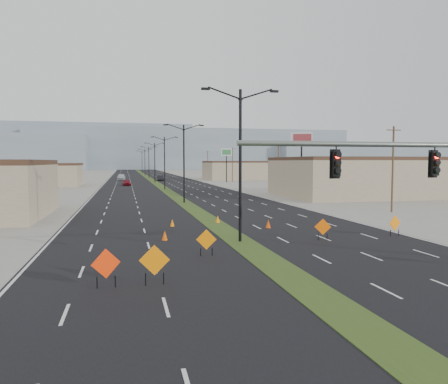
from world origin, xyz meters
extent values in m
plane|color=gray|center=(0.00, 0.00, 0.00)|extent=(600.00, 600.00, 0.00)
cube|color=black|center=(0.00, 100.00, 0.00)|extent=(25.00, 400.00, 0.02)
cube|color=#2A491A|center=(0.00, 100.00, 0.00)|extent=(2.00, 400.00, 0.04)
cube|color=tan|center=(-32.00, 85.00, 2.25)|extent=(30.00, 14.00, 4.50)
cube|color=tan|center=(34.00, 45.00, 2.75)|extent=(36.00, 18.00, 5.50)
cube|color=tan|center=(38.00, 110.00, 2.50)|extent=(44.00, 16.00, 5.00)
cube|color=gray|center=(40.00, 300.00, 14.00)|extent=(220.00, 50.00, 28.00)
cube|color=gray|center=(180.00, 290.00, 9.00)|extent=(160.00, 50.00, 18.00)
cube|color=gray|center=(-30.00, 320.00, 16.00)|extent=(140.00, 50.00, 32.00)
cylinder|color=slate|center=(5.20, 2.00, 6.10)|extent=(16.00, 0.24, 0.24)
cube|color=black|center=(1.70, 2.00, 5.22)|extent=(0.50, 0.28, 1.30)
sphere|color=#FF0C05|center=(1.70, 1.84, 5.57)|extent=(0.22, 0.22, 0.22)
cube|color=black|center=(6.70, 2.00, 5.22)|extent=(0.50, 0.28, 1.30)
sphere|color=#FF0C05|center=(6.70, 1.84, 5.57)|extent=(0.22, 0.22, 0.22)
cylinder|color=black|center=(0.00, 12.00, 5.00)|extent=(0.20, 0.20, 10.00)
cube|color=black|center=(-2.30, 12.00, 9.95)|extent=(0.55, 0.24, 0.14)
cube|color=black|center=(2.30, 12.00, 9.95)|extent=(0.55, 0.24, 0.14)
cylinder|color=black|center=(0.00, 40.00, 5.00)|extent=(0.20, 0.20, 10.00)
cube|color=black|center=(-2.30, 40.00, 9.95)|extent=(0.55, 0.24, 0.14)
cube|color=black|center=(2.30, 40.00, 9.95)|extent=(0.55, 0.24, 0.14)
cylinder|color=black|center=(0.00, 68.00, 5.00)|extent=(0.20, 0.20, 10.00)
cube|color=black|center=(-2.30, 68.00, 9.95)|extent=(0.55, 0.24, 0.14)
cube|color=black|center=(2.30, 68.00, 9.95)|extent=(0.55, 0.24, 0.14)
cylinder|color=black|center=(0.00, 96.00, 5.00)|extent=(0.20, 0.20, 10.00)
cube|color=black|center=(-2.30, 96.00, 9.95)|extent=(0.55, 0.24, 0.14)
cube|color=black|center=(2.30, 96.00, 9.95)|extent=(0.55, 0.24, 0.14)
cylinder|color=black|center=(0.00, 124.00, 5.00)|extent=(0.20, 0.20, 10.00)
cube|color=black|center=(-2.30, 124.00, 9.95)|extent=(0.55, 0.24, 0.14)
cube|color=black|center=(2.30, 124.00, 9.95)|extent=(0.55, 0.24, 0.14)
cylinder|color=black|center=(0.00, 152.00, 5.00)|extent=(0.20, 0.20, 10.00)
cube|color=black|center=(-2.30, 152.00, 9.95)|extent=(0.55, 0.24, 0.14)
cube|color=black|center=(2.30, 152.00, 9.95)|extent=(0.55, 0.24, 0.14)
cylinder|color=black|center=(0.00, 180.00, 5.00)|extent=(0.20, 0.20, 10.00)
cube|color=black|center=(-2.30, 180.00, 9.95)|extent=(0.55, 0.24, 0.14)
cube|color=black|center=(2.30, 180.00, 9.95)|extent=(0.55, 0.24, 0.14)
cylinder|color=#4C3823|center=(20.00, 25.00, 4.50)|extent=(0.20, 0.20, 9.00)
cube|color=#4C3823|center=(20.00, 25.00, 8.60)|extent=(1.60, 0.10, 0.10)
cylinder|color=#4C3823|center=(20.00, 60.00, 4.50)|extent=(0.20, 0.20, 9.00)
cube|color=#4C3823|center=(20.00, 60.00, 8.60)|extent=(1.60, 0.10, 0.10)
cylinder|color=#4C3823|center=(20.00, 95.00, 4.50)|extent=(0.20, 0.20, 9.00)
cube|color=#4C3823|center=(20.00, 95.00, 8.60)|extent=(1.60, 0.10, 0.10)
cylinder|color=#4C3823|center=(20.00, 130.00, 4.50)|extent=(0.20, 0.20, 9.00)
cube|color=#4C3823|center=(20.00, 130.00, 8.60)|extent=(1.60, 0.10, 0.10)
imported|color=maroon|center=(-7.08, 82.96, 0.67)|extent=(2.11, 4.11, 1.34)
imported|color=black|center=(2.00, 104.75, 0.75)|extent=(1.66, 4.56, 1.49)
imported|color=silver|center=(-8.48, 114.44, 0.80)|extent=(2.35, 5.58, 1.61)
cube|color=orange|center=(-6.20, 3.00, 1.10)|extent=(1.32, 0.18, 1.32)
cylinder|color=black|center=(-6.59, 3.00, 0.27)|extent=(0.05, 0.05, 0.55)
cylinder|color=black|center=(-5.82, 3.00, 0.27)|extent=(0.05, 0.05, 0.55)
cube|color=#FA3105|center=(-8.22, 3.00, 1.06)|extent=(1.20, 0.50, 1.27)
cylinder|color=black|center=(-8.59, 3.00, 0.26)|extent=(0.05, 0.05, 0.53)
cylinder|color=black|center=(-7.85, 3.00, 0.26)|extent=(0.05, 0.05, 0.53)
cube|color=orange|center=(-2.97, 8.22, 0.95)|extent=(1.12, 0.28, 1.14)
cylinder|color=black|center=(-3.30, 8.22, 0.24)|extent=(0.05, 0.05, 0.48)
cylinder|color=black|center=(-2.64, 8.22, 0.24)|extent=(0.05, 0.05, 0.48)
cube|color=#FF6105|center=(5.65, 11.41, 0.91)|extent=(1.02, 0.48, 1.10)
cylinder|color=black|center=(5.33, 11.41, 0.23)|extent=(0.05, 0.05, 0.46)
cylinder|color=black|center=(5.97, 11.41, 0.23)|extent=(0.05, 0.05, 0.46)
cube|color=orange|center=(11.36, 11.73, 0.94)|extent=(1.08, 0.40, 1.13)
cylinder|color=black|center=(11.03, 11.73, 0.24)|extent=(0.05, 0.05, 0.47)
cylinder|color=black|center=(11.69, 11.73, 0.24)|extent=(0.05, 0.05, 0.47)
cone|color=#E14F04|center=(-4.83, 13.66, 0.34)|extent=(0.42, 0.42, 0.67)
cone|color=#E14404|center=(3.75, 17.33, 0.34)|extent=(0.43, 0.43, 0.68)
cone|color=orange|center=(0.40, 21.02, 0.33)|extent=(0.48, 0.48, 0.67)
cone|color=orange|center=(-3.66, 19.90, 0.31)|extent=(0.42, 0.42, 0.61)
cylinder|color=black|center=(16.55, 41.12, 3.90)|extent=(0.24, 0.24, 7.80)
cube|color=white|center=(16.55, 41.12, 8.41)|extent=(2.95, 1.58, 2.05)
cube|color=#A1353B|center=(16.55, 40.92, 8.41)|extent=(2.27, 1.05, 1.44)
cylinder|color=black|center=(18.15, 93.90, 3.58)|extent=(0.24, 0.24, 7.17)
cube|color=white|center=(18.15, 93.90, 7.73)|extent=(2.85, 0.54, 1.89)
cube|color=#348246|center=(18.15, 93.70, 7.73)|extent=(2.26, 0.20, 1.32)
camera|label=1|loc=(-7.38, -15.68, 5.33)|focal=35.00mm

